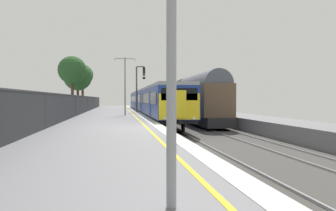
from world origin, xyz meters
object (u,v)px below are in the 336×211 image
(signal_gantry, at_px, (139,84))
(freight_train_adjacent_track, at_px, (176,98))
(commuter_train_at_platform, at_px, (148,101))
(background_tree_centre, at_px, (83,76))
(background_tree_right, at_px, (78,77))
(platform_lamp_mid, at_px, (125,81))
(background_tree_left, at_px, (73,71))

(signal_gantry, bearing_deg, freight_train_adjacent_track, 48.67)
(commuter_train_at_platform, relative_size, background_tree_centre, 5.51)
(commuter_train_at_platform, xyz_separation_m, background_tree_right, (-10.05, 11.46, 3.69))
(commuter_train_at_platform, distance_m, platform_lamp_mid, 11.49)
(commuter_train_at_platform, xyz_separation_m, platform_lamp_mid, (-3.24, -10.86, 1.91))
(freight_train_adjacent_track, relative_size, background_tree_centre, 5.16)
(background_tree_centre, bearing_deg, platform_lamp_mid, -76.26)
(freight_train_adjacent_track, relative_size, signal_gantry, 7.32)
(signal_gantry, height_order, background_tree_left, background_tree_left)
(background_tree_centre, bearing_deg, background_tree_left, -93.19)
(freight_train_adjacent_track, bearing_deg, background_tree_right, 146.90)
(signal_gantry, bearing_deg, commuter_train_at_platform, 69.41)
(freight_train_adjacent_track, relative_size, platform_lamp_mid, 7.24)
(background_tree_left, xyz_separation_m, background_tree_centre, (0.51, 9.09, 0.01))
(platform_lamp_mid, bearing_deg, background_tree_centre, 103.74)
(commuter_train_at_platform, height_order, platform_lamp_mid, platform_lamp_mid)
(platform_lamp_mid, xyz_separation_m, background_tree_centre, (-6.52, 26.69, 2.37))
(background_tree_right, bearing_deg, signal_gantry, -60.91)
(platform_lamp_mid, distance_m, background_tree_centre, 27.58)
(signal_gantry, relative_size, platform_lamp_mid, 0.99)
(signal_gantry, relative_size, background_tree_left, 0.69)
(freight_train_adjacent_track, bearing_deg, signal_gantry, -131.33)
(commuter_train_at_platform, distance_m, background_tree_left, 13.01)
(signal_gantry, relative_size, background_tree_centre, 0.70)
(freight_train_adjacent_track, xyz_separation_m, background_tree_right, (-14.06, 9.17, 3.28))
(signal_gantry, distance_m, background_tree_centre, 21.56)
(background_tree_centre, xyz_separation_m, background_tree_right, (-0.30, -4.37, -0.59))
(platform_lamp_mid, bearing_deg, freight_train_adjacent_track, 61.16)
(background_tree_centre, bearing_deg, signal_gantry, -67.30)
(commuter_train_at_platform, distance_m, background_tree_centre, 19.08)
(freight_train_adjacent_track, distance_m, platform_lamp_mid, 15.08)
(signal_gantry, bearing_deg, platform_lamp_mid, -104.23)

